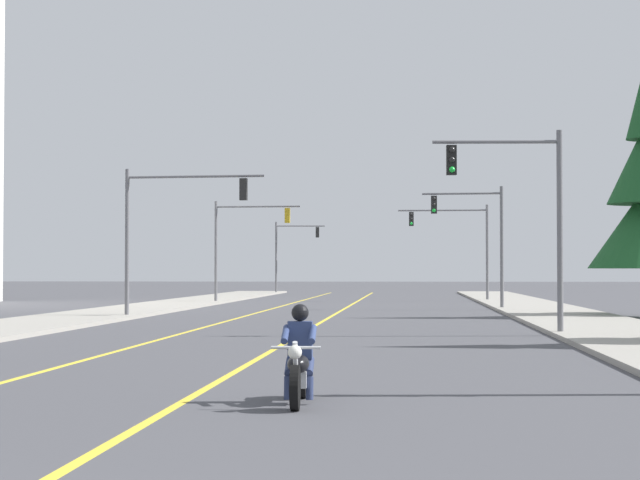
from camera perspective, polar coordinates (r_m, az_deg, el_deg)
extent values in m
cube|color=yellow|center=(51.51, 0.81, -3.74)|extent=(0.16, 100.00, 0.01)
cube|color=yellow|center=(51.88, -3.30, -3.72)|extent=(0.16, 100.00, 0.01)
cube|color=#9E998E|center=(46.83, 12.44, -3.84)|extent=(4.40, 110.00, 0.14)
cube|color=#9E998E|center=(48.27, -11.47, -3.78)|extent=(4.40, 110.00, 0.14)
cylinder|color=black|center=(15.83, -1.27, -7.48)|extent=(0.14, 0.64, 0.64)
cylinder|color=black|center=(17.37, -0.90, -6.96)|extent=(0.14, 0.64, 0.64)
cylinder|color=silver|center=(15.90, -1.24, -6.32)|extent=(0.08, 0.33, 0.68)
sphere|color=white|center=(15.74, -1.28, -5.69)|extent=(0.20, 0.20, 0.20)
cylinder|color=silver|center=(15.93, -1.23, -5.46)|extent=(0.70, 0.07, 0.04)
ellipsoid|color=black|center=(16.46, -1.10, -6.28)|extent=(0.34, 0.57, 0.28)
cube|color=silver|center=(16.59, -1.08, -7.04)|extent=(0.25, 0.45, 0.24)
cube|color=black|center=(16.90, -1.00, -6.36)|extent=(0.30, 0.53, 0.12)
cube|color=black|center=(17.29, -0.91, -5.98)|extent=(0.21, 0.37, 0.08)
cylinder|color=silver|center=(17.01, -1.46, -7.14)|extent=(0.10, 0.55, 0.08)
cube|color=navy|center=(16.83, -1.01, -5.08)|extent=(0.37, 0.25, 0.56)
sphere|color=black|center=(16.79, -1.01, -3.69)|extent=(0.26, 0.26, 0.26)
cylinder|color=navy|center=(16.71, -0.56, -6.41)|extent=(0.15, 0.44, 0.30)
cylinder|color=navy|center=(16.56, -0.53, -7.50)|extent=(0.11, 0.16, 0.35)
cylinder|color=navy|center=(16.55, -0.38, -4.79)|extent=(0.12, 0.53, 0.27)
cylinder|color=navy|center=(16.73, -1.52, -6.41)|extent=(0.15, 0.44, 0.30)
cylinder|color=navy|center=(16.58, -1.64, -7.49)|extent=(0.11, 0.16, 0.35)
cylinder|color=navy|center=(16.58, -1.76, -4.79)|extent=(0.12, 0.53, 0.27)
cylinder|color=slate|center=(34.65, 12.03, 0.36)|extent=(0.18, 0.18, 6.20)
cylinder|color=slate|center=(34.54, 8.88, 4.93)|extent=(3.83, 0.34, 0.11)
cube|color=black|center=(34.33, 6.66, 4.03)|extent=(0.31, 0.26, 0.90)
sphere|color=black|center=(34.21, 6.69, 4.56)|extent=(0.18, 0.18, 0.18)
sphere|color=black|center=(34.18, 6.69, 4.06)|extent=(0.18, 0.18, 0.18)
sphere|color=green|center=(34.15, 6.69, 3.56)|extent=(0.18, 0.18, 0.18)
cylinder|color=slate|center=(47.53, -9.73, -0.17)|extent=(0.18, 0.18, 6.20)
cylinder|color=slate|center=(46.84, -6.32, 3.21)|extent=(5.81, 0.51, 0.11)
cube|color=black|center=(46.32, -3.89, 2.57)|extent=(0.32, 0.26, 0.90)
sphere|color=black|center=(46.50, -3.85, 2.93)|extent=(0.18, 0.18, 0.18)
sphere|color=black|center=(46.47, -3.85, 2.56)|extent=(0.18, 0.18, 0.18)
sphere|color=green|center=(46.45, -3.85, 2.19)|extent=(0.18, 0.18, 0.18)
cylinder|color=slate|center=(57.11, 9.18, -0.40)|extent=(0.18, 0.18, 6.20)
cylinder|color=slate|center=(57.20, 7.18, 2.34)|extent=(3.97, 0.31, 0.11)
cube|color=black|center=(57.19, 5.79, 1.79)|extent=(0.31, 0.25, 0.90)
sphere|color=black|center=(57.05, 5.78, 2.10)|extent=(0.18, 0.18, 0.18)
sphere|color=black|center=(57.03, 5.78, 1.80)|extent=(0.18, 0.18, 0.18)
sphere|color=green|center=(57.02, 5.78, 1.50)|extent=(0.18, 0.18, 0.18)
cylinder|color=slate|center=(68.70, -5.28, -0.61)|extent=(0.18, 0.18, 6.20)
cylinder|color=slate|center=(68.28, -3.16, 1.70)|extent=(5.17, 0.36, 0.11)
cube|color=#B79319|center=(67.95, -1.66, 1.25)|extent=(0.31, 0.25, 0.90)
sphere|color=black|center=(68.12, -1.64, 1.49)|extent=(0.18, 0.18, 0.18)
sphere|color=black|center=(68.10, -1.64, 1.24)|extent=(0.18, 0.18, 0.18)
sphere|color=green|center=(68.09, -1.64, 0.99)|extent=(0.18, 0.18, 0.18)
cylinder|color=slate|center=(72.78, 8.45, -0.66)|extent=(0.18, 0.18, 6.20)
cylinder|color=slate|center=(72.79, 6.21, 1.50)|extent=(5.69, 0.21, 0.11)
cube|color=black|center=(72.77, 4.64, 1.07)|extent=(0.30, 0.25, 0.90)
sphere|color=black|center=(72.63, 4.64, 1.31)|extent=(0.18, 0.18, 0.18)
sphere|color=black|center=(72.62, 4.64, 1.07)|extent=(0.18, 0.18, 0.18)
sphere|color=green|center=(72.60, 4.64, 0.84)|extent=(0.18, 0.18, 0.18)
cylinder|color=slate|center=(97.52, -2.23, -0.90)|extent=(0.18, 0.18, 6.20)
cylinder|color=slate|center=(97.50, -1.00, 0.71)|extent=(4.20, 0.39, 0.11)
cube|color=black|center=(97.44, -0.13, 0.39)|extent=(0.32, 0.26, 0.90)
sphere|color=black|center=(97.61, -0.13, 0.57)|extent=(0.18, 0.18, 0.18)
sphere|color=black|center=(97.60, -0.13, 0.39)|extent=(0.18, 0.18, 0.18)
sphere|color=green|center=(97.59, -0.13, 0.21)|extent=(0.18, 0.18, 0.18)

